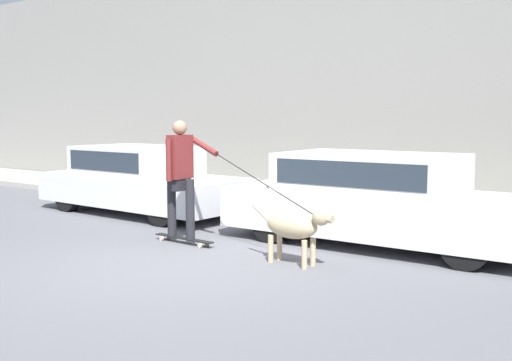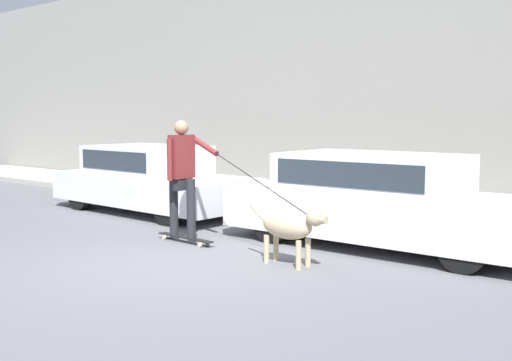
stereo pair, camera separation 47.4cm
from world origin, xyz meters
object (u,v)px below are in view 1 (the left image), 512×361
at_px(dog, 295,226).
at_px(skateboarder, 181,173).
at_px(parked_car_0, 141,181).
at_px(parked_car_1, 379,200).

distance_m(dog, skateboarder, 2.11).
distance_m(parked_car_0, skateboarder, 3.06).
distance_m(parked_car_1, skateboarder, 2.89).
distance_m(parked_car_0, dog, 4.92).
bearing_deg(parked_car_1, skateboarder, -146.85).
bearing_deg(skateboarder, parked_car_0, 150.69).
distance_m(parked_car_1, dog, 1.78).
bearing_deg(parked_car_0, parked_car_1, 1.67).
bearing_deg(parked_car_0, skateboarder, -30.50).
xyz_separation_m(parked_car_1, skateboarder, (-2.36, -1.61, 0.39)).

